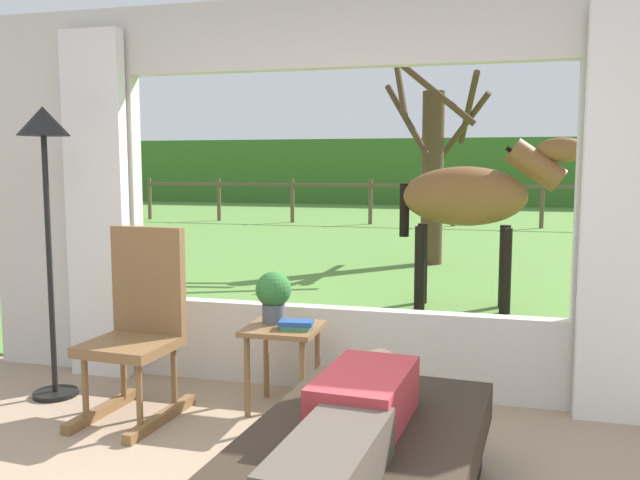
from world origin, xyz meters
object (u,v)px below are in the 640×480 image
object	(u,v)px
reclining_person	(355,417)
horse	(473,198)
pasture_tree	(433,165)
floor_lamp_left	(45,164)
side_table	(283,341)
rocking_chair	(139,324)
potted_plant	(274,294)
book_stack	(296,325)

from	to	relation	value
reclining_person	horse	xyz separation A→B (m)	(0.27, 4.47, 0.63)
pasture_tree	floor_lamp_left	bearing A→B (deg)	-105.98
side_table	horse	bearing A→B (deg)	72.50
rocking_chair	potted_plant	xyz separation A→B (m)	(0.73, 0.34, 0.16)
potted_plant	book_stack	xyz separation A→B (m)	(0.18, -0.11, -0.16)
potted_plant	floor_lamp_left	distance (m)	1.64
side_table	book_stack	bearing A→B (deg)	-28.18
reclining_person	side_table	world-z (taller)	reclining_person
rocking_chair	book_stack	world-z (taller)	rocking_chair
reclining_person	potted_plant	world-z (taller)	potted_plant
horse	pasture_tree	bearing A→B (deg)	-168.84
potted_plant	book_stack	size ratio (longest dim) A/B	1.50
rocking_chair	horse	xyz separation A→B (m)	(1.80, 3.42, 0.61)
horse	floor_lamp_left	bearing A→B (deg)	-38.83
pasture_tree	horse	bearing A→B (deg)	-77.12
rocking_chair	side_table	bearing A→B (deg)	23.26
rocking_chair	reclining_person	bearing A→B (deg)	-30.09
reclining_person	pasture_tree	distance (m)	7.55
book_stack	pasture_tree	distance (m)	6.28
floor_lamp_left	rocking_chair	bearing A→B (deg)	-10.13
reclining_person	side_table	distance (m)	1.51
rocking_chair	book_stack	bearing A→B (deg)	18.21
pasture_tree	potted_plant	bearing A→B (deg)	-93.60
floor_lamp_left	pasture_tree	bearing A→B (deg)	74.02
floor_lamp_left	reclining_person	bearing A→B (deg)	-27.73
potted_plant	floor_lamp_left	world-z (taller)	floor_lamp_left
floor_lamp_left	pasture_tree	distance (m)	6.56
side_table	potted_plant	distance (m)	0.29
reclining_person	rocking_chair	distance (m)	1.85
book_stack	reclining_person	bearing A→B (deg)	-63.86
pasture_tree	reclining_person	bearing A→B (deg)	-86.78
potted_plant	horse	xyz separation A→B (m)	(1.07, 3.08, 0.45)
reclining_person	pasture_tree	world-z (taller)	pasture_tree
rocking_chair	pasture_tree	world-z (taller)	pasture_tree
rocking_chair	side_table	distance (m)	0.86
horse	potted_plant	bearing A→B (deg)	-20.88
book_stack	side_table	bearing A→B (deg)	151.82
potted_plant	book_stack	world-z (taller)	potted_plant
side_table	floor_lamp_left	world-z (taller)	floor_lamp_left
rocking_chair	potted_plant	distance (m)	0.82
rocking_chair	side_table	world-z (taller)	rocking_chair
book_stack	floor_lamp_left	bearing A→B (deg)	-176.37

